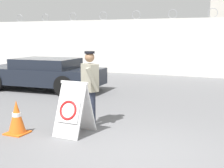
# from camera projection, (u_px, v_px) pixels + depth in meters

# --- Properties ---
(ground_plane) EXTENTS (90.00, 90.00, 0.00)m
(ground_plane) POSITION_uv_depth(u_px,v_px,m) (133.00, 154.00, 5.46)
(ground_plane) COLOR slate
(perimeter_wall) EXTENTS (36.00, 0.30, 3.37)m
(perimeter_wall) POSITION_uv_depth(u_px,v_px,m) (211.00, 48.00, 15.31)
(perimeter_wall) COLOR silver
(perimeter_wall) RESTS_ON ground_plane
(barricade_sign) EXTENTS (0.64, 0.84, 1.12)m
(barricade_sign) POSITION_uv_depth(u_px,v_px,m) (73.00, 108.00, 6.49)
(barricade_sign) COLOR white
(barricade_sign) RESTS_ON ground_plane
(security_guard) EXTENTS (0.57, 0.58, 1.71)m
(security_guard) POSITION_uv_depth(u_px,v_px,m) (90.00, 85.00, 7.08)
(security_guard) COLOR #232838
(security_guard) RESTS_ON ground_plane
(traffic_cone_near) EXTENTS (0.43, 0.43, 0.72)m
(traffic_cone_near) POSITION_uv_depth(u_px,v_px,m) (17.00, 117.00, 6.56)
(traffic_cone_near) COLOR orange
(traffic_cone_near) RESTS_ON ground_plane
(parked_car_front_coupe) EXTENTS (4.81, 2.13, 1.21)m
(parked_car_front_coupe) POSITION_uv_depth(u_px,v_px,m) (42.00, 73.00, 11.86)
(parked_car_front_coupe) COLOR black
(parked_car_front_coupe) RESTS_ON ground_plane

